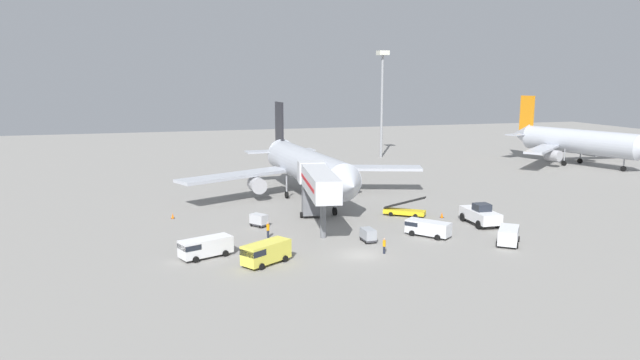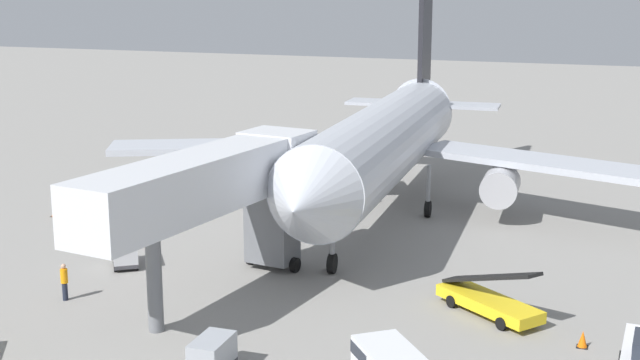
{
  "view_description": "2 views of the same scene",
  "coord_description": "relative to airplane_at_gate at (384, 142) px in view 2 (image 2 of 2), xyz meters",
  "views": [
    {
      "loc": [
        -20.53,
        -55.48,
        18.68
      ],
      "look_at": [
        2.06,
        22.91,
        4.07
      ],
      "focal_mm": 32.41,
      "sensor_mm": 36.0,
      "label": 1
    },
    {
      "loc": [
        17.94,
        -23.95,
        15.32
      ],
      "look_at": [
        0.69,
        21.35,
        4.26
      ],
      "focal_mm": 48.59,
      "sensor_mm": 36.0,
      "label": 2
    }
  ],
  "objects": [
    {
      "name": "baggage_cart_near_left",
      "position": [
        0.66,
        -25.77,
        -4.18
      ],
      "size": [
        1.34,
        2.21,
        1.53
      ],
      "color": "#38383D",
      "rests_on": "ground"
    },
    {
      "name": "ground_crew_worker_midground",
      "position": [
        -10.07,
        -20.93,
        -4.03
      ],
      "size": [
        0.45,
        0.45,
        1.88
      ],
      "color": "#1E2333",
      "rests_on": "ground"
    },
    {
      "name": "safety_cone_alpha",
      "position": [
        -20.54,
        -8.13,
        -4.67
      ],
      "size": [
        0.47,
        0.47,
        0.72
      ],
      "color": "black",
      "rests_on": "ground"
    },
    {
      "name": "safety_cone_bravo",
      "position": [
        14.3,
        -17.73,
        -4.66
      ],
      "size": [
        0.49,
        0.49,
        0.74
      ],
      "color": "black",
      "rests_on": "ground"
    },
    {
      "name": "belt_loader_truck",
      "position": [
        9.85,
        -15.42,
        -4.29
      ],
      "size": [
        5.54,
        4.67,
        2.84
      ],
      "color": "yellow",
      "rests_on": "ground"
    },
    {
      "name": "jet_bridge",
      "position": [
        -3.15,
        -17.72,
        0.62
      ],
      "size": [
        5.36,
        16.6,
        7.55
      ],
      "color": "silver",
      "rests_on": "ground"
    },
    {
      "name": "baggage_cart_mid_right",
      "position": [
        -10.17,
        -15.47,
        -4.15
      ],
      "size": [
        2.3,
        2.47,
        1.59
      ],
      "color": "#38383D",
      "rests_on": "ground"
    },
    {
      "name": "airplane_at_gate",
      "position": [
        0.0,
        0.0,
        0.0
      ],
      "size": [
        40.22,
        37.68,
        14.33
      ],
      "color": "#B7BCC6",
      "rests_on": "ground"
    }
  ]
}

